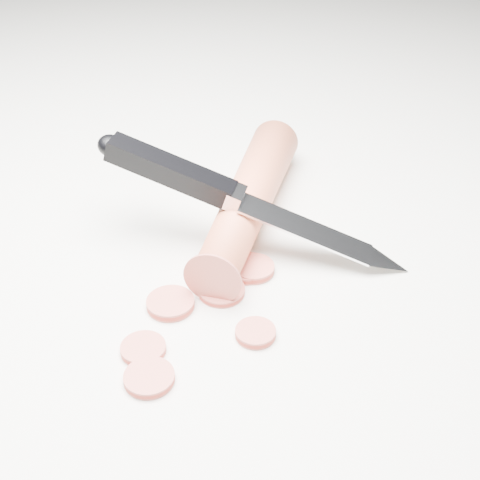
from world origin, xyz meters
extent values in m
plane|color=silver|center=(0.00, 0.00, 0.00)|extent=(2.40, 2.40, 0.00)
cylinder|color=#E05D39|center=(0.07, 0.05, 0.02)|extent=(0.14, 0.22, 0.04)
cylinder|color=#C15345|center=(-0.04, -0.09, 0.00)|extent=(0.03, 0.03, 0.01)
cylinder|color=#C15345|center=(-0.04, -0.12, 0.00)|extent=(0.03, 0.03, 0.01)
cylinder|color=#C15345|center=(0.05, -0.02, 0.00)|extent=(0.04, 0.04, 0.01)
cylinder|color=#C15345|center=(0.02, -0.04, 0.00)|extent=(0.04, 0.04, 0.01)
cylinder|color=#C15345|center=(0.06, -0.02, 0.00)|extent=(0.03, 0.03, 0.01)
cylinder|color=#C15345|center=(-0.02, -0.05, 0.00)|extent=(0.04, 0.04, 0.01)
cylinder|color=#C15345|center=(0.04, -0.09, 0.00)|extent=(0.03, 0.03, 0.01)
camera|label=1|loc=(-0.05, -0.43, 0.34)|focal=50.00mm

